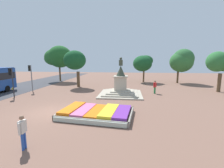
{
  "coord_description": "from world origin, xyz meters",
  "views": [
    {
      "loc": [
        6.38,
        -11.48,
        4.27
      ],
      "look_at": [
        4.6,
        4.62,
        1.75
      ],
      "focal_mm": 24.0,
      "sensor_mm": 36.0,
      "label": 1
    }
  ],
  "objects_px": {
    "traffic_light_far_corner": "(31,73)",
    "pedestrian_crossing_plaza": "(23,130)",
    "traffic_light_mid_block": "(11,77)",
    "pedestrian_with_handbag": "(155,86)",
    "statue_monument": "(121,88)",
    "flower_planter": "(96,113)"
  },
  "relations": [
    {
      "from": "traffic_light_far_corner",
      "to": "pedestrian_crossing_plaza",
      "type": "xyz_separation_m",
      "value": [
        8.38,
        -12.93,
        -1.57
      ]
    },
    {
      "from": "traffic_light_mid_block",
      "to": "pedestrian_with_handbag",
      "type": "xyz_separation_m",
      "value": [
        16.94,
        3.91,
        -1.36
      ]
    },
    {
      "from": "statue_monument",
      "to": "traffic_light_far_corner",
      "type": "distance_m",
      "value": 12.53
    },
    {
      "from": "traffic_light_far_corner",
      "to": "pedestrian_crossing_plaza",
      "type": "distance_m",
      "value": 15.49
    },
    {
      "from": "statue_monument",
      "to": "traffic_light_far_corner",
      "type": "xyz_separation_m",
      "value": [
        -12.41,
        0.49,
        1.67
      ]
    },
    {
      "from": "traffic_light_mid_block",
      "to": "traffic_light_far_corner",
      "type": "xyz_separation_m",
      "value": [
        0.11,
        3.31,
        0.21
      ]
    },
    {
      "from": "traffic_light_far_corner",
      "to": "pedestrian_with_handbag",
      "type": "xyz_separation_m",
      "value": [
        16.83,
        0.6,
        -1.57
      ]
    },
    {
      "from": "flower_planter",
      "to": "traffic_light_far_corner",
      "type": "xyz_separation_m",
      "value": [
        -10.93,
        8.15,
        2.32
      ]
    },
    {
      "from": "flower_planter",
      "to": "pedestrian_with_handbag",
      "type": "relative_size",
      "value": 3.39
    },
    {
      "from": "flower_planter",
      "to": "pedestrian_crossing_plaza",
      "type": "height_order",
      "value": "pedestrian_crossing_plaza"
    },
    {
      "from": "traffic_light_far_corner",
      "to": "pedestrian_with_handbag",
      "type": "relative_size",
      "value": 2.13
    },
    {
      "from": "pedestrian_with_handbag",
      "to": "pedestrian_crossing_plaza",
      "type": "distance_m",
      "value": 15.95
    },
    {
      "from": "traffic_light_mid_block",
      "to": "flower_planter",
      "type": "bearing_deg",
      "value": -23.68
    },
    {
      "from": "flower_planter",
      "to": "pedestrian_with_handbag",
      "type": "xyz_separation_m",
      "value": [
        5.9,
        8.75,
        0.75
      ]
    },
    {
      "from": "statue_monument",
      "to": "traffic_light_far_corner",
      "type": "height_order",
      "value": "statue_monument"
    },
    {
      "from": "flower_planter",
      "to": "statue_monument",
      "type": "bearing_deg",
      "value": 79.13
    },
    {
      "from": "pedestrian_with_handbag",
      "to": "flower_planter",
      "type": "bearing_deg",
      "value": -123.99
    },
    {
      "from": "traffic_light_far_corner",
      "to": "traffic_light_mid_block",
      "type": "bearing_deg",
      "value": -91.89
    },
    {
      "from": "traffic_light_mid_block",
      "to": "pedestrian_crossing_plaza",
      "type": "distance_m",
      "value": 12.9
    },
    {
      "from": "pedestrian_with_handbag",
      "to": "pedestrian_crossing_plaza",
      "type": "xyz_separation_m",
      "value": [
        -8.46,
        -13.53,
        -0.0
      ]
    },
    {
      "from": "pedestrian_with_handbag",
      "to": "pedestrian_crossing_plaza",
      "type": "relative_size",
      "value": 1.0
    },
    {
      "from": "traffic_light_mid_block",
      "to": "pedestrian_crossing_plaza",
      "type": "xyz_separation_m",
      "value": [
        8.48,
        -9.62,
        -1.37
      ]
    }
  ]
}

